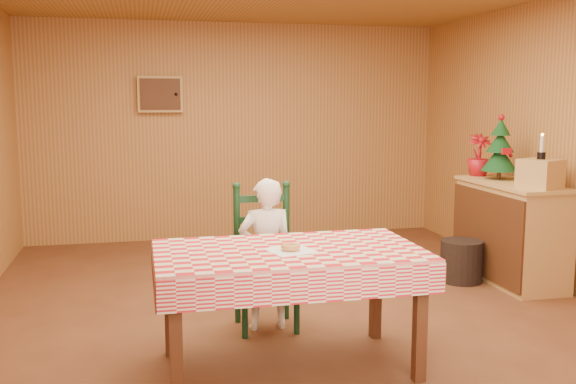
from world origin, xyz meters
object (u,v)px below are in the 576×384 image
(shelf_unit, at_px, (510,232))
(dining_table, at_px, (289,262))
(seated_child, at_px, (266,254))
(storage_bin, at_px, (461,261))
(ladder_chair, at_px, (265,260))
(christmas_tree, at_px, (500,150))
(crate, at_px, (540,174))

(shelf_unit, bearing_deg, dining_table, -149.16)
(seated_child, distance_m, storage_bin, 2.20)
(ladder_chair, height_order, seated_child, seated_child)
(ladder_chair, bearing_deg, seated_child, -90.00)
(ladder_chair, bearing_deg, dining_table, -90.00)
(dining_table, relative_size, christmas_tree, 2.67)
(storage_bin, bearing_deg, dining_table, -142.65)
(dining_table, relative_size, seated_child, 1.47)
(seated_child, bearing_deg, ladder_chair, -90.00)
(shelf_unit, height_order, storage_bin, shelf_unit)
(ladder_chair, bearing_deg, shelf_unit, 15.51)
(dining_table, xyz_separation_m, christmas_tree, (2.47, 1.72, 0.52))
(seated_child, relative_size, crate, 3.75)
(ladder_chair, distance_m, storage_bin, 2.17)
(ladder_chair, xyz_separation_m, seated_child, (0.00, -0.06, 0.06))
(crate, bearing_deg, christmas_tree, 90.00)
(ladder_chair, distance_m, shelf_unit, 2.56)
(dining_table, relative_size, storage_bin, 4.26)
(christmas_tree, bearing_deg, ladder_chair, -159.31)
(crate, bearing_deg, seated_child, -172.16)
(seated_child, bearing_deg, dining_table, 90.00)
(christmas_tree, xyz_separation_m, storage_bin, (-0.46, -0.19, -1.02))
(christmas_tree, height_order, storage_bin, christmas_tree)
(dining_table, relative_size, crate, 5.52)
(ladder_chair, height_order, shelf_unit, ladder_chair)
(christmas_tree, bearing_deg, storage_bin, -158.05)
(seated_child, bearing_deg, shelf_unit, -163.26)
(seated_child, xyz_separation_m, storage_bin, (2.01, 0.81, -0.37))
(dining_table, bearing_deg, seated_child, 90.00)
(dining_table, xyz_separation_m, shelf_unit, (2.46, 1.47, -0.22))
(shelf_unit, relative_size, christmas_tree, 2.00)
(dining_table, bearing_deg, christmas_tree, 34.84)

